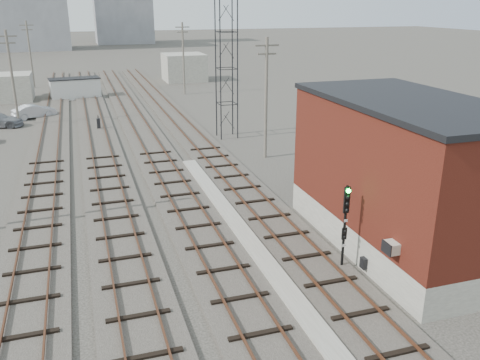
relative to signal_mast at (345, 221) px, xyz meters
name	(u,v)px	position (x,y,z in m)	size (l,w,h in m)	color
ground	(133,94)	(-3.70, 49.38, -2.33)	(320.00, 320.00, 0.00)	#282621
track_right	(185,128)	(-1.20, 28.38, -2.22)	(3.20, 90.00, 0.39)	#332D28
track_mid_right	(142,131)	(-5.20, 28.38, -2.22)	(3.20, 90.00, 0.39)	#332D28
track_mid_left	(97,134)	(-9.20, 28.38, -2.22)	(3.20, 90.00, 0.39)	#332D28
track_left	(50,138)	(-13.20, 28.38, -2.22)	(3.20, 90.00, 0.39)	#332D28
platform_curb	(250,244)	(-3.20, 3.38, -2.20)	(0.90, 28.00, 0.26)	gray
brick_building	(405,175)	(3.80, 1.37, 1.30)	(6.54, 12.20, 7.22)	gray
lattice_tower	(226,50)	(1.80, 24.38, 5.17)	(1.60, 1.60, 15.00)	black
utility_pole_left_b	(12,76)	(-16.20, 34.38, 2.47)	(1.80, 0.24, 9.00)	#595147
utility_pole_left_c	(30,52)	(-16.20, 59.38, 2.47)	(1.80, 0.24, 9.00)	#595147
utility_pole_right_a	(266,95)	(2.80, 17.38, 2.47)	(1.80, 0.24, 9.00)	#595147
utility_pole_right_b	(183,57)	(2.80, 47.38, 2.47)	(1.80, 0.24, 9.00)	#595147
shed_right	(184,67)	(5.30, 59.38, -0.33)	(6.00, 6.00, 4.00)	gray
signal_mast	(345,221)	(0.00, 0.00, 0.00)	(0.40, 0.41, 3.97)	gray
switch_stand	(99,124)	(-8.93, 30.39, -1.70)	(0.34, 0.34, 1.32)	black
site_trailer	(75,88)	(-10.73, 48.45, -1.05)	(6.30, 3.31, 2.54)	silver
car_silver	(34,111)	(-14.98, 37.94, -1.63)	(1.48, 4.26, 1.40)	#B7BAC0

